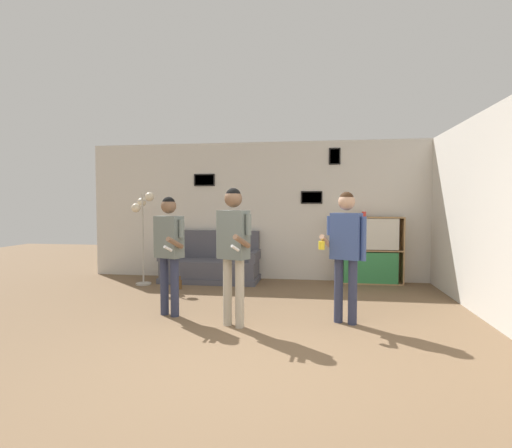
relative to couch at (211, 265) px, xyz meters
name	(u,v)px	position (x,y,z in m)	size (l,w,h in m)	color
ground_plane	(245,371)	(1.37, -4.01, -0.31)	(20.00, 20.00, 0.00)	brown
wall_back	(284,211)	(1.37, 0.41, 1.05)	(7.91, 0.08, 2.70)	beige
wall_right	(482,215)	(4.16, -1.82, 1.04)	(0.06, 6.79, 2.70)	beige
couch	(211,265)	(0.00, 0.00, 0.00)	(1.85, 0.80, 0.96)	#4C4C56
bookshelf	(370,250)	(3.00, 0.19, 0.32)	(1.18, 0.30, 1.25)	#A87F51
floor_lamp	(143,216)	(-1.15, -0.53, 0.95)	(0.38, 0.41, 1.70)	#ADA89E
person_player_foreground_left	(169,244)	(0.07, -2.41, 0.66)	(0.47, 0.55, 1.58)	#2D334C
person_player_foreground_center	(233,242)	(1.01, -2.74, 0.73)	(0.46, 0.57, 1.68)	#B7AD99
person_watcher_holding_cup	(346,243)	(2.36, -2.42, 0.70)	(0.57, 0.36, 1.64)	#2D334C
bottle_on_floor	(180,284)	(-0.35, -0.80, -0.22)	(0.07, 0.07, 0.23)	brown
drinking_cup	(364,214)	(2.88, 0.19, 0.99)	(0.08, 0.08, 0.10)	red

